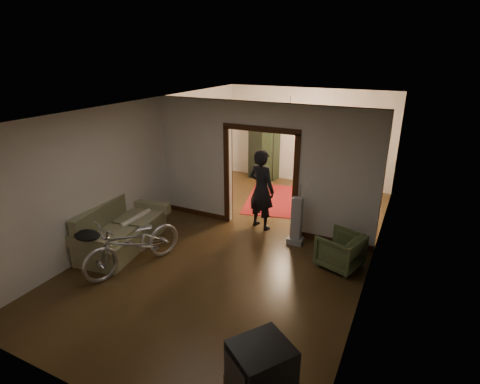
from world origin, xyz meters
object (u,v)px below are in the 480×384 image
Objects in this scene: person at (261,190)px; desk at (337,180)px; sofa at (122,226)px; armchair at (340,250)px; bicycle at (134,243)px; locker at (264,151)px.

desk is (1.03, 3.02, -0.54)m from person.
armchair is at bearing 7.07° from sofa.
sofa is 1.04× the size of bicycle.
person is at bearing -96.14° from armchair.
sofa is at bearing -86.30° from locker.
locker is at bearing 72.27° from sofa.
sofa is at bearing 164.24° from bicycle.
bicycle is at bearing -132.11° from desk.
bicycle is at bearing -43.57° from sofa.
desk is at bearing 49.07° from sofa.
bicycle reaches higher than desk.
armchair is 5.35m from locker.
person is 3.24m from desk.
person is at bearing -127.48° from desk.
locker is at bearing -50.62° from person.
person is at bearing 80.62° from bicycle.
bicycle is at bearing 79.16° from person.
sofa is at bearing -55.95° from armchair.
sofa is 1.17× the size of locker.
locker is 2.42m from desk.
locker reaches higher than bicycle.
locker is at bearing 108.25° from bicycle.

